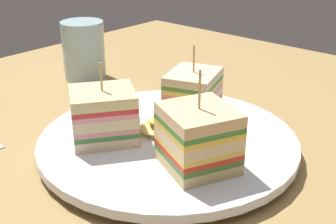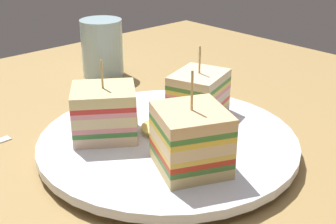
{
  "view_description": "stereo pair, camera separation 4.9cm",
  "coord_description": "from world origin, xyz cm",
  "views": [
    {
      "loc": [
        -33.9,
        -29.82,
        24.8
      ],
      "look_at": [
        0.0,
        0.0,
        4.79
      ],
      "focal_mm": 48.44,
      "sensor_mm": 36.0,
      "label": 1
    },
    {
      "loc": [
        -30.44,
        -33.34,
        24.8
      ],
      "look_at": [
        0.0,
        0.0,
        4.79
      ],
      "focal_mm": 48.44,
      "sensor_mm": 36.0,
      "label": 2
    }
  ],
  "objects": [
    {
      "name": "sandwich_wedge_2",
      "position": [
        -4.96,
        4.87,
        4.62
      ],
      "size": [
        9.07,
        8.86,
        8.82
      ],
      "rotation": [
        0.0,
        0.0,
        11.95
      ],
      "color": "beige",
      "rests_on": "plate"
    },
    {
      "name": "chip_pile",
      "position": [
        1.0,
        0.94,
        2.66
      ],
      "size": [
        6.91,
        6.34,
        2.08
      ],
      "color": "#D2BF57",
      "rests_on": "plate"
    },
    {
      "name": "drinking_glass",
      "position": [
        9.66,
        26.39,
        3.92
      ],
      "size": [
        6.68,
        6.68,
        9.21
      ],
      "color": "#AACFD9",
      "rests_on": "ground_plane"
    },
    {
      "name": "sandwich_wedge_0",
      "position": [
        -2.85,
        -6.34,
        4.86
      ],
      "size": [
        8.62,
        8.87,
        10.01
      ],
      "rotation": [
        0.0,
        0.0,
        7.43
      ],
      "color": "#DBC17A",
      "rests_on": "plate"
    },
    {
      "name": "ground_plane",
      "position": [
        0.0,
        0.0,
        -0.9
      ],
      "size": [
        97.58,
        93.38,
        1.8
      ],
      "primitive_type": "cube",
      "color": "#9E7E49"
    },
    {
      "name": "sandwich_wedge_1",
      "position": [
        6.7,
        1.85,
        4.49
      ],
      "size": [
        8.3,
        7.49,
        8.76
      ],
      "rotation": [
        0.0,
        0.0,
        9.76
      ],
      "color": "#D2B382",
      "rests_on": "plate"
    },
    {
      "name": "plate",
      "position": [
        0.0,
        0.0,
        1.08
      ],
      "size": [
        28.84,
        28.84,
        1.79
      ],
      "color": "white",
      "rests_on": "ground_plane"
    }
  ]
}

